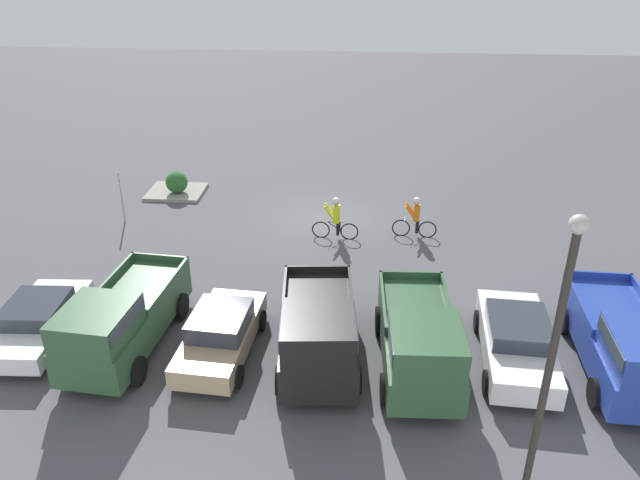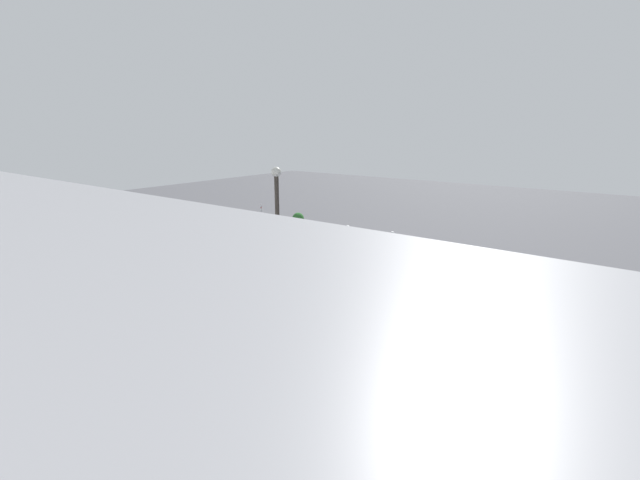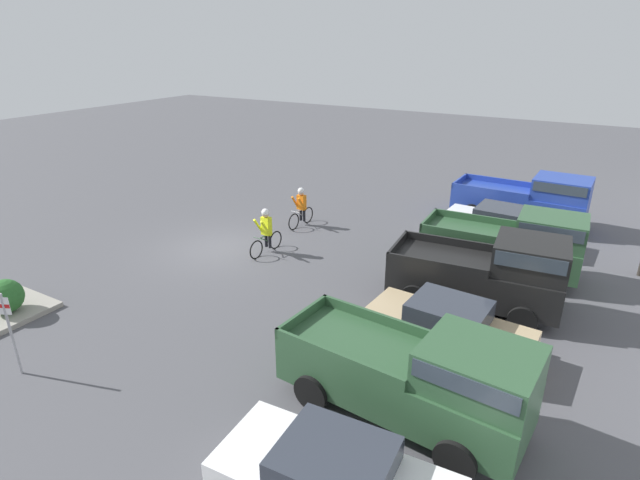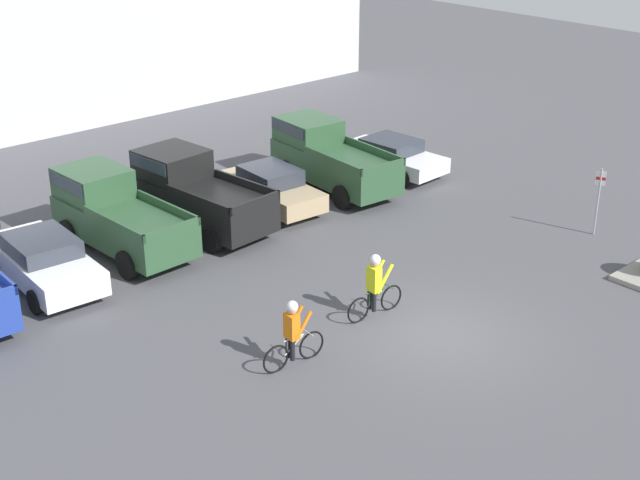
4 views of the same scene
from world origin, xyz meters
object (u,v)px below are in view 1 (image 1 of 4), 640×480
at_px(pickup_truck_2, 318,331).
at_px(fire_lane_sign, 121,192).
at_px(pickup_truck_0, 628,345).
at_px(cyclist_0, 336,217).
at_px(sedan_0, 516,340).
at_px(shrub, 177,182).
at_px(sedan_1, 221,333).
at_px(pickup_truck_1, 420,341).
at_px(lamppost, 553,348).
at_px(cyclist_1, 416,216).
at_px(pickup_truck_3, 120,320).
at_px(sedan_2, 38,320).

relative_size(pickup_truck_2, fire_lane_sign, 2.31).
distance_m(pickup_truck_0, cyclist_0, 11.58).
relative_size(sedan_0, shrub, 4.66).
distance_m(pickup_truck_2, fire_lane_sign, 12.75).
relative_size(sedan_1, cyclist_0, 2.32).
bearing_deg(sedan_1, pickup_truck_1, 174.31).
bearing_deg(pickup_truck_2, lamppost, 139.86).
relative_size(pickup_truck_2, cyclist_0, 2.73).
bearing_deg(sedan_1, cyclist_1, -126.14).
height_order(sedan_0, pickup_truck_2, pickup_truck_2).
relative_size(pickup_truck_3, sedan_2, 1.26).
distance_m(sedan_1, fire_lane_sign, 10.66).
bearing_deg(pickup_truck_1, cyclist_0, -71.63).
height_order(cyclist_0, cyclist_1, cyclist_0).
bearing_deg(pickup_truck_2, sedan_2, -4.32).
distance_m(pickup_truck_0, sedan_2, 16.80).
bearing_deg(pickup_truck_1, sedan_0, -162.76).
relative_size(sedan_0, pickup_truck_3, 0.86).
bearing_deg(sedan_1, sedan_0, -177.94).
bearing_deg(pickup_truck_1, shrub, -49.72).
bearing_deg(sedan_2, cyclist_0, -138.32).
bearing_deg(pickup_truck_0, cyclist_0, -43.93).
relative_size(fire_lane_sign, lamppost, 0.33).
bearing_deg(sedan_0, shrub, -40.84).
relative_size(pickup_truck_1, lamppost, 0.77).
distance_m(pickup_truck_2, lamppost, 6.95).
relative_size(pickup_truck_0, shrub, 5.51).
bearing_deg(pickup_truck_1, cyclist_1, -92.47).
xyz_separation_m(cyclist_1, lamppost, (-1.72, 12.69, 3.07)).
height_order(pickup_truck_2, sedan_2, pickup_truck_2).
bearing_deg(sedan_2, pickup_truck_1, 175.77).
bearing_deg(shrub, fire_lane_sign, 64.28).
distance_m(sedan_2, cyclist_1, 14.06).
bearing_deg(fire_lane_sign, lamppost, 136.48).
bearing_deg(cyclist_0, pickup_truck_2, 89.94).
distance_m(sedan_0, lamppost, 5.81).
bearing_deg(pickup_truck_1, fire_lane_sign, -38.15).
bearing_deg(sedan_0, pickup_truck_0, 168.94).
relative_size(sedan_0, cyclist_0, 2.50).
relative_size(sedan_2, cyclist_1, 2.42).
xyz_separation_m(pickup_truck_0, cyclist_0, (8.34, -8.03, -0.22)).
distance_m(fire_lane_sign, lamppost, 19.29).
xyz_separation_m(sedan_2, cyclist_1, (-11.60, -7.94, 0.22)).
bearing_deg(sedan_2, lamppost, 160.37).
distance_m(pickup_truck_0, pickup_truck_1, 5.57).
bearing_deg(fire_lane_sign, sedan_1, 125.30).
bearing_deg(shrub, pickup_truck_1, 130.28).
xyz_separation_m(sedan_0, sedan_2, (14.00, 0.03, -0.07)).
height_order(sedan_0, sedan_2, sedan_0).
relative_size(pickup_truck_3, fire_lane_sign, 2.46).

